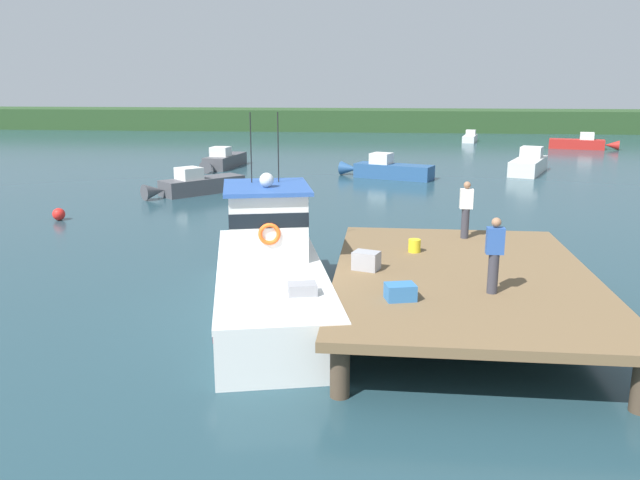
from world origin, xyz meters
TOP-DOWN VIEW (x-y plane):
  - ground_plane at (0.00, 0.00)m, footprint 200.00×200.00m
  - dock at (4.80, 0.00)m, footprint 6.00×9.00m
  - main_fishing_boat at (0.07, 0.51)m, footprint 4.34×9.95m
  - crate_stack_near_edge at (3.29, -2.12)m, footprint 0.69×0.58m
  - crate_single_by_cleat at (2.52, -0.01)m, footprint 0.71×0.61m
  - bait_bucket at (3.72, 1.73)m, footprint 0.32×0.32m
  - deckhand_by_the_boat at (5.20, 3.44)m, footprint 0.36×0.22m
  - deckhand_further_back at (5.22, -1.48)m, footprint 0.36×0.22m
  - moored_boat_near_channel at (2.96, 23.23)m, footprint 5.74×3.10m
  - moored_boat_off_the_point at (19.31, 41.84)m, footprint 5.61×2.49m
  - moored_boat_far_left at (11.85, 26.56)m, footprint 3.39×6.21m
  - moored_boat_mid_harbor at (-7.86, 26.67)m, footprint 1.99×5.69m
  - moored_boat_outer_mooring at (-6.68, 16.60)m, footprint 4.43×4.76m
  - moored_boat_far_right at (10.77, 47.89)m, footprint 1.81×4.35m
  - mooring_buoy_spare_mooring at (-3.27, 19.45)m, footprint 0.36×0.36m
  - mooring_buoy_outer at (-10.44, 9.81)m, footprint 0.51×0.51m
  - mooring_buoy_channel_marker at (-1.44, 6.84)m, footprint 0.45×0.45m
  - far_shoreline at (0.00, 62.00)m, footprint 120.00×8.00m

SIDE VIEW (x-z plane):
  - ground_plane at x=0.00m, z-range 0.00..0.00m
  - mooring_buoy_spare_mooring at x=-3.27m, z-range 0.00..0.36m
  - mooring_buoy_channel_marker at x=-1.44m, z-range 0.00..0.45m
  - mooring_buoy_outer at x=-10.44m, z-range 0.00..0.51m
  - moored_boat_far_right at x=10.77m, z-range -0.17..0.92m
  - moored_boat_outer_mooring at x=-6.68m, z-range -0.22..1.17m
  - moored_boat_off_the_point at x=19.31m, z-range -0.22..1.18m
  - moored_boat_mid_harbor at x=-7.86m, z-range -0.22..1.20m
  - moored_boat_near_channel at x=2.96m, z-range -0.23..1.23m
  - moored_boat_far_left at x=11.85m, z-range -0.25..1.33m
  - main_fishing_boat at x=0.07m, z-range -1.39..3.41m
  - dock at x=4.80m, z-range 0.47..1.67m
  - far_shoreline at x=0.00m, z-range 0.00..2.40m
  - crate_stack_near_edge at x=3.29m, z-range 1.20..1.53m
  - bait_bucket at x=3.72m, z-range 1.20..1.54m
  - crate_single_by_cleat at x=2.52m, z-range 1.20..1.64m
  - deckhand_by_the_boat at x=5.20m, z-range 1.24..2.87m
  - deckhand_further_back at x=5.22m, z-range 1.24..2.87m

